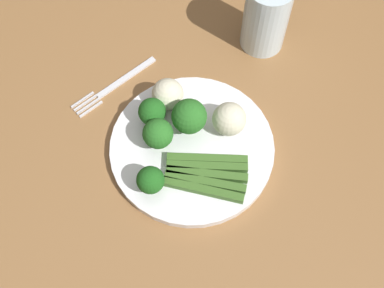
# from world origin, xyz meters

# --- Properties ---
(ground_plane) EXTENTS (6.00, 6.00, 0.02)m
(ground_plane) POSITION_xyz_m (0.00, 0.00, -0.01)
(ground_plane) COLOR tan
(dining_table) EXTENTS (1.15, 0.86, 0.75)m
(dining_table) POSITION_xyz_m (0.00, 0.00, 0.63)
(dining_table) COLOR olive
(dining_table) RESTS_ON ground_plane
(plate) EXTENTS (0.26, 0.26, 0.01)m
(plate) POSITION_xyz_m (-0.03, 0.06, 0.76)
(plate) COLOR white
(plate) RESTS_ON dining_table
(asparagus_bundle) EXTENTS (0.14, 0.11, 0.01)m
(asparagus_bundle) POSITION_xyz_m (-0.07, 0.09, 0.77)
(asparagus_bundle) COLOR #3D6626
(asparagus_bundle) RESTS_ON plate
(broccoli_back) EXTENTS (0.04, 0.04, 0.05)m
(broccoli_back) POSITION_xyz_m (-0.02, 0.15, 0.80)
(broccoli_back) COLOR #4C7F2B
(broccoli_back) RESTS_ON plate
(broccoli_outer_edge) EXTENTS (0.05, 0.05, 0.07)m
(broccoli_outer_edge) POSITION_xyz_m (-0.01, 0.04, 0.81)
(broccoli_outer_edge) COLOR #568E33
(broccoli_outer_edge) RESTS_ON plate
(broccoli_front_left) EXTENTS (0.04, 0.04, 0.05)m
(broccoli_front_left) POSITION_xyz_m (0.05, 0.06, 0.80)
(broccoli_front_left) COLOR #4C7F2B
(broccoli_front_left) RESTS_ON plate
(broccoli_near_center) EXTENTS (0.05, 0.05, 0.06)m
(broccoli_near_center) POSITION_xyz_m (0.01, 0.09, 0.80)
(broccoli_near_center) COLOR #568E33
(broccoli_near_center) RESTS_ON plate
(cauliflower_right) EXTENTS (0.05, 0.05, 0.05)m
(cauliflower_right) POSITION_xyz_m (-0.05, -0.00, 0.79)
(cauliflower_right) COLOR beige
(cauliflower_right) RESTS_ON plate
(cauliflower_near_fork) EXTENTS (0.05, 0.05, 0.05)m
(cauliflower_near_fork) POSITION_xyz_m (0.05, 0.02, 0.79)
(cauliflower_near_fork) COLOR beige
(cauliflower_near_fork) RESTS_ON plate
(fork) EXTENTS (0.05, 0.17, 0.00)m
(fork) POSITION_xyz_m (0.15, 0.04, 0.75)
(fork) COLOR silver
(fork) RESTS_ON dining_table
(water_glass) EXTENTS (0.08, 0.08, 0.13)m
(water_glass) POSITION_xyz_m (0.01, -0.19, 0.82)
(water_glass) COLOR silver
(water_glass) RESTS_ON dining_table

